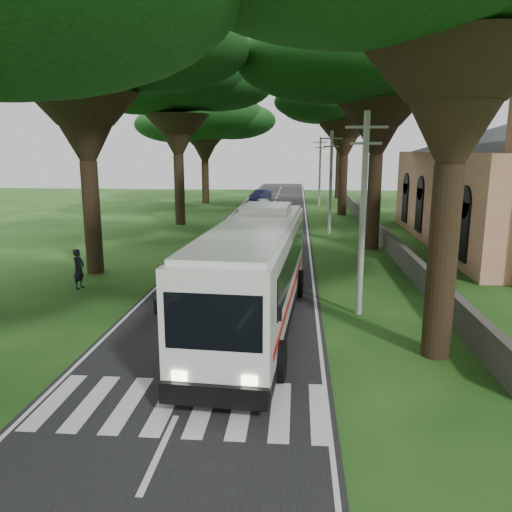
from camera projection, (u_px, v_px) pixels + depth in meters
ground at (196, 373)px, 14.94m from camera, size 140.00×140.00×0.00m
road at (260, 235)px, 39.30m from camera, size 8.00×120.00×0.04m
crosswalk at (181, 407)px, 12.99m from camera, size 8.00×3.00×0.01m
property_wall at (378, 231)px, 37.47m from camera, size 0.35×50.00×1.20m
pole_near at (363, 212)px, 19.47m from camera, size 1.60×0.24×8.00m
pole_mid at (331, 181)px, 38.96m from camera, size 1.60×0.24×8.00m
pole_far at (320, 170)px, 58.45m from camera, size 1.60×0.24×8.00m
tree_l_mida at (79, 35)px, 24.75m from camera, size 13.94×13.94×15.25m
tree_l_midb at (176, 79)px, 42.19m from camera, size 13.63×13.63×15.48m
tree_l_far at (204, 116)px, 60.21m from camera, size 14.36×14.36×13.67m
tree_r_mida at (381, 48)px, 31.11m from camera, size 16.20×16.20×16.29m
tree_r_midb at (346, 93)px, 48.85m from camera, size 12.71×12.71×14.94m
tree_r_far at (341, 100)px, 66.11m from camera, size 14.41×14.41×16.18m
coach_bus at (255, 272)px, 18.57m from camera, size 3.80×13.48×3.93m
distant_car_a at (263, 204)px, 54.17m from camera, size 2.70×4.51×1.44m
distant_car_b at (261, 195)px, 65.36m from camera, size 2.78×4.59×1.43m
pedestrian at (79, 269)px, 23.90m from camera, size 0.56×0.77×1.94m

